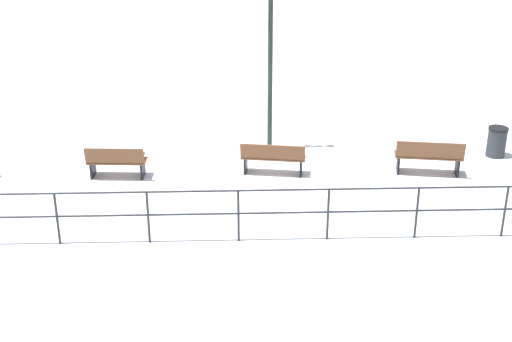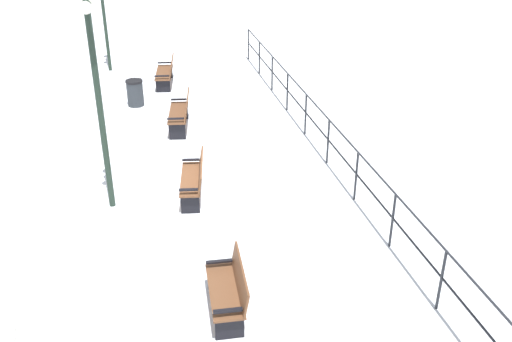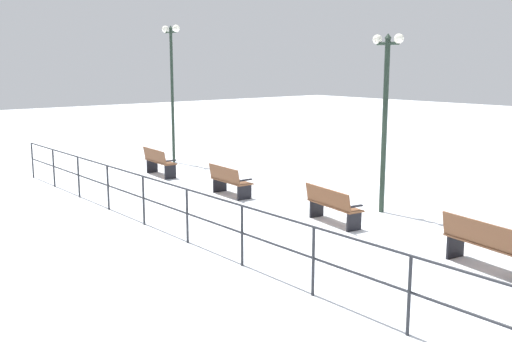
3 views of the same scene
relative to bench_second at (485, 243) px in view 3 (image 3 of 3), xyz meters
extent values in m
plane|color=white|center=(0.15, 3.85, -0.49)|extent=(80.00, 80.00, 0.00)
cube|color=brown|center=(0.08, -0.01, -0.02)|extent=(0.75, 1.71, 0.04)
cube|color=brown|center=(-0.16, 0.03, 0.22)|extent=(0.38, 1.65, 0.44)
cube|color=black|center=(0.20, 0.70, -0.26)|extent=(0.44, 0.12, 0.48)
cube|color=black|center=(0.22, 0.70, 0.10)|extent=(0.45, 0.14, 0.04)
cube|color=brown|center=(0.21, 3.85, -0.06)|extent=(0.68, 1.65, 0.04)
cube|color=brown|center=(0.00, 3.89, 0.16)|extent=(0.36, 1.59, 0.41)
cube|color=black|center=(0.10, 3.16, -0.27)|extent=(0.39, 0.11, 0.44)
cube|color=black|center=(0.33, 4.54, -0.27)|extent=(0.39, 0.11, 0.44)
cube|color=black|center=(0.12, 3.16, 0.06)|extent=(0.40, 0.13, 0.04)
cube|color=black|center=(0.35, 4.54, 0.06)|extent=(0.40, 0.13, 0.04)
cube|color=brown|center=(0.16, 7.72, -0.07)|extent=(0.59, 1.47, 0.04)
cube|color=brown|center=(-0.09, 7.74, 0.15)|extent=(0.20, 1.45, 0.42)
cube|color=black|center=(0.12, 7.10, -0.28)|extent=(0.45, 0.08, 0.42)
cube|color=black|center=(0.20, 8.34, -0.28)|extent=(0.45, 0.08, 0.42)
cube|color=black|center=(0.14, 7.10, 0.05)|extent=(0.45, 0.10, 0.04)
cube|color=black|center=(0.22, 8.34, 0.05)|extent=(0.45, 0.10, 0.04)
cube|color=brown|center=(0.16, 11.59, -0.02)|extent=(0.57, 1.60, 0.04)
cube|color=brown|center=(-0.06, 11.61, 0.21)|extent=(0.24, 1.57, 0.41)
cube|color=black|center=(0.10, 10.90, -0.26)|extent=(0.39, 0.08, 0.48)
cube|color=black|center=(0.22, 12.27, -0.26)|extent=(0.39, 0.08, 0.48)
cube|color=black|center=(0.12, 10.90, 0.10)|extent=(0.40, 0.10, 0.04)
cube|color=black|center=(0.24, 12.27, 0.10)|extent=(0.40, 0.10, 0.04)
cylinder|color=#1E2D23|center=(1.92, 3.85, 1.63)|extent=(0.13, 0.13, 4.25)
cylinder|color=#1E2D23|center=(1.92, 3.85, 3.64)|extent=(0.08, 0.63, 0.08)
sphere|color=white|center=(1.92, 3.54, 3.74)|extent=(0.23, 0.23, 0.23)
sphere|color=white|center=(1.92, 4.17, 3.74)|extent=(0.23, 0.23, 0.23)
cone|color=#1E2D23|center=(1.92, 3.85, 3.82)|extent=(0.18, 0.18, 0.12)
cylinder|color=#1E2D23|center=(1.92, 13.63, 1.95)|extent=(0.11, 0.11, 4.90)
cylinder|color=#1E2D23|center=(1.92, 13.63, 4.28)|extent=(0.06, 0.74, 0.06)
sphere|color=white|center=(1.92, 13.27, 4.40)|extent=(0.26, 0.26, 0.26)
sphere|color=white|center=(1.92, 14.00, 4.40)|extent=(0.26, 0.26, 0.26)
cone|color=#1E2D23|center=(1.92, 13.63, 4.46)|extent=(0.15, 0.15, 0.12)
cylinder|color=#26282D|center=(-3.23, -0.72, 0.07)|extent=(0.05, 0.05, 1.14)
cylinder|color=#26282D|center=(-3.23, 1.11, 0.07)|extent=(0.05, 0.05, 1.14)
cylinder|color=#26282D|center=(-3.23, 2.94, 0.07)|extent=(0.05, 0.05, 1.14)
cylinder|color=#26282D|center=(-3.23, 4.77, 0.07)|extent=(0.05, 0.05, 1.14)
cylinder|color=#26282D|center=(-3.23, 6.59, 0.07)|extent=(0.05, 0.05, 1.14)
cylinder|color=#26282D|center=(-3.23, 8.42, 0.07)|extent=(0.05, 0.05, 1.14)
cylinder|color=#26282D|center=(-3.23, 10.25, 0.07)|extent=(0.05, 0.05, 1.14)
cylinder|color=#26282D|center=(-3.23, 12.08, 0.07)|extent=(0.05, 0.05, 1.14)
cylinder|color=#26282D|center=(-3.23, 13.90, 0.07)|extent=(0.05, 0.05, 1.14)
cylinder|color=#26282D|center=(-3.23, 3.85, 0.64)|extent=(0.04, 20.10, 0.04)
cylinder|color=#26282D|center=(-3.23, 3.85, 0.13)|extent=(0.04, 20.10, 0.04)
camera|label=1|loc=(-16.01, 4.87, 6.59)|focal=49.47mm
camera|label=2|loc=(1.31, 15.00, 5.88)|focal=40.72mm
camera|label=3|loc=(-9.63, -5.21, 3.18)|focal=41.40mm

